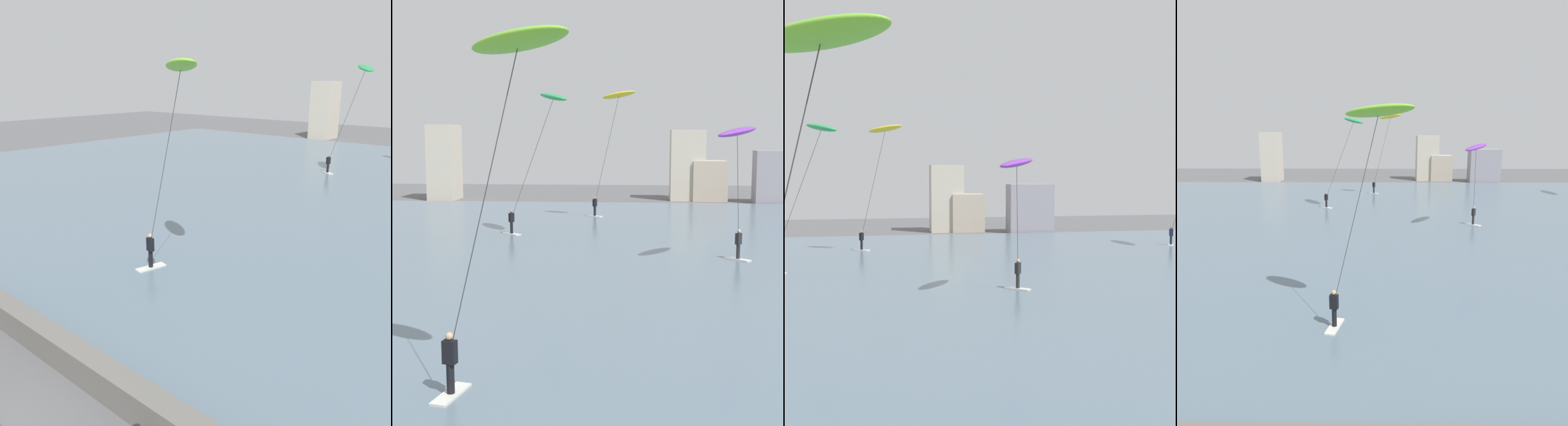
% 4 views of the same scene
% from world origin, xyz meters
% --- Properties ---
extents(water_bay, '(84.00, 52.00, 0.10)m').
position_xyz_m(water_bay, '(0.00, 30.37, 0.05)').
color(water_bay, slate).
rests_on(water_bay, ground).
extents(far_shore_buildings, '(38.38, 5.05, 7.92)m').
position_xyz_m(far_shore_buildings, '(-0.09, 59.17, 3.25)').
color(far_shore_buildings, beige).
rests_on(far_shore_buildings, ground).
extents(kitesurfer_purple, '(2.82, 3.74, 7.18)m').
position_xyz_m(kitesurfer_purple, '(5.18, 26.72, 6.25)').
color(kitesurfer_purple, silver).
rests_on(kitesurfer_purple, water_bay).
extents(kitesurfer_yellow, '(4.17, 4.20, 10.13)m').
position_xyz_m(kitesurfer_yellow, '(-1.44, 43.18, 8.80)').
color(kitesurfer_yellow, silver).
rests_on(kitesurfer_yellow, water_bay).
extents(kitesurfer_green, '(5.12, 3.61, 9.51)m').
position_xyz_m(kitesurfer_green, '(-5.36, 34.46, 8.41)').
color(kitesurfer_green, silver).
rests_on(kitesurfer_green, water_bay).
extents(kitesurfer_lime, '(3.70, 2.48, 9.12)m').
position_xyz_m(kitesurfer_lime, '(-2.84, 10.44, 7.99)').
color(kitesurfer_lime, silver).
rests_on(kitesurfer_lime, water_bay).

